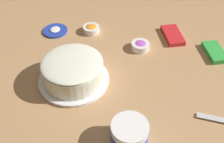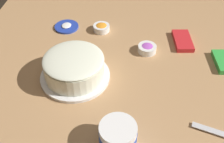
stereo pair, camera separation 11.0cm
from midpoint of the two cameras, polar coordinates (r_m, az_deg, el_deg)
ground_plane at (r=1.14m, az=7.05°, el=-1.46°), size 1.54×1.54×0.00m
frosted_cake at (r=1.10m, az=-5.29°, el=0.65°), size 0.29×0.29×0.11m
frosting_tub at (r=0.90m, az=4.56°, el=-13.29°), size 0.12×0.12×0.09m
frosting_tub_lid at (r=1.42m, az=-7.45°, el=9.24°), size 0.12×0.12×0.02m
sprinkle_bowl_rainbow at (r=1.26m, az=9.67°, el=4.73°), size 0.08×0.08×0.04m
sprinkle_bowl_orange at (r=1.38m, az=-0.10°, el=9.12°), size 0.08×0.08×0.04m
candy_box_lower at (r=1.36m, az=16.67°, el=6.11°), size 0.16×0.10×0.02m
candy_box_upper at (r=1.30m, az=24.44°, el=1.78°), size 0.15×0.09×0.02m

